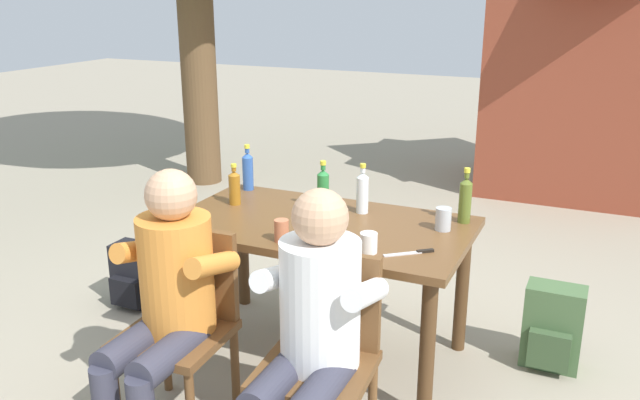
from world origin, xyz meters
name	(u,v)px	position (x,y,z in m)	size (l,w,h in m)	color
ground_plane	(320,352)	(0.00, 0.00, 0.00)	(24.00, 24.00, 0.00)	gray
dining_table	(320,240)	(0.00, 0.00, 0.65)	(1.51, 0.86, 0.75)	brown
chair_near_left	(183,317)	(-0.34, -0.73, 0.49)	(0.46, 0.46, 0.87)	brown
chair_near_right	(322,349)	(0.33, -0.73, 0.49)	(0.47, 0.47, 0.87)	brown
person_in_white_shirt	(166,293)	(-0.34, -0.84, 0.66)	(0.47, 0.62, 1.18)	orange
person_in_plaid_shirt	(312,324)	(0.34, -0.84, 0.66)	(0.47, 0.62, 1.18)	white
bottle_amber	(235,187)	(-0.55, 0.08, 0.85)	(0.06, 0.06, 0.23)	#996019
bottle_green	(323,189)	(-0.07, 0.19, 0.87)	(0.06, 0.06, 0.27)	#287A38
bottle_clear	(362,192)	(0.14, 0.23, 0.87)	(0.06, 0.06, 0.27)	white
bottle_olive	(465,199)	(0.67, 0.30, 0.87)	(0.06, 0.06, 0.29)	#566623
bottle_blue	(248,170)	(-0.63, 0.35, 0.87)	(0.06, 0.06, 0.27)	#2D56A3
cup_glass	(320,234)	(0.13, -0.30, 0.81)	(0.07, 0.07, 0.12)	silver
cup_white	(369,243)	(0.36, -0.28, 0.80)	(0.08, 0.08, 0.09)	white
cup_steel	(443,219)	(0.60, 0.15, 0.81)	(0.08, 0.08, 0.11)	#B2B7BC
cup_terracotta	(282,231)	(-0.06, -0.31, 0.80)	(0.07, 0.07, 0.11)	#BC6B47
table_knife	(413,253)	(0.55, -0.21, 0.75)	(0.20, 0.17, 0.01)	silver
backpack_by_near_side	(136,276)	(-1.27, 0.05, 0.19)	(0.29, 0.23, 0.39)	black
backpack_by_far_side	(552,329)	(1.15, 0.37, 0.21)	(0.29, 0.23, 0.45)	#47663D
brick_kiosk	(588,56)	(1.01, 3.86, 1.29)	(1.94, 1.64, 2.45)	brown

